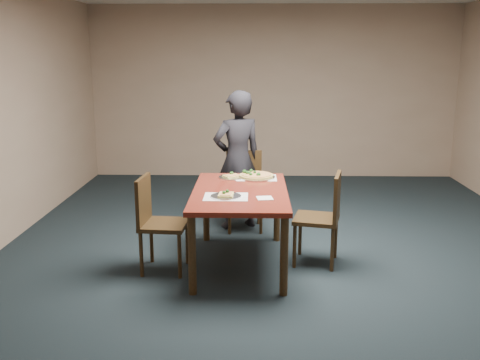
{
  "coord_description": "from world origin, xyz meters",
  "views": [
    {
      "loc": [
        -0.33,
        -4.9,
        2.01
      ],
      "look_at": [
        -0.45,
        0.04,
        0.85
      ],
      "focal_mm": 40.0,
      "sensor_mm": 36.0,
      "label": 1
    }
  ],
  "objects_px": {
    "chair_left": "(156,218)",
    "slice_plate_far": "(232,177)",
    "chair_right": "(325,213)",
    "chair_far": "(244,185)",
    "pizza_pan": "(256,176)",
    "dining_table": "(240,199)",
    "slice_plate_near": "(226,195)",
    "diner": "(237,160)"
  },
  "relations": [
    {
      "from": "chair_right",
      "to": "diner",
      "type": "bearing_deg",
      "value": -128.89
    },
    {
      "from": "pizza_pan",
      "to": "diner",
      "type": "bearing_deg",
      "value": 108.55
    },
    {
      "from": "chair_left",
      "to": "slice_plate_near",
      "type": "height_order",
      "value": "chair_left"
    },
    {
      "from": "dining_table",
      "to": "slice_plate_far",
      "type": "distance_m",
      "value": 0.55
    },
    {
      "from": "chair_right",
      "to": "pizza_pan",
      "type": "height_order",
      "value": "chair_right"
    },
    {
      "from": "chair_left",
      "to": "slice_plate_far",
      "type": "xyz_separation_m",
      "value": [
        0.69,
        0.69,
        0.25
      ]
    },
    {
      "from": "chair_right",
      "to": "slice_plate_near",
      "type": "bearing_deg",
      "value": -59.84
    },
    {
      "from": "chair_right",
      "to": "slice_plate_far",
      "type": "bearing_deg",
      "value": -104.94
    },
    {
      "from": "chair_right",
      "to": "pizza_pan",
      "type": "distance_m",
      "value": 0.87
    },
    {
      "from": "chair_right",
      "to": "slice_plate_far",
      "type": "relative_size",
      "value": 3.25
    },
    {
      "from": "slice_plate_near",
      "to": "chair_left",
      "type": "bearing_deg",
      "value": 172.43
    },
    {
      "from": "chair_far",
      "to": "pizza_pan",
      "type": "distance_m",
      "value": 0.69
    },
    {
      "from": "pizza_pan",
      "to": "slice_plate_far",
      "type": "bearing_deg",
      "value": 179.73
    },
    {
      "from": "slice_plate_far",
      "to": "pizza_pan",
      "type": "bearing_deg",
      "value": -0.27
    },
    {
      "from": "dining_table",
      "to": "slice_plate_far",
      "type": "bearing_deg",
      "value": 100.36
    },
    {
      "from": "chair_far",
      "to": "chair_right",
      "type": "distance_m",
      "value": 1.38
    },
    {
      "from": "dining_table",
      "to": "chair_far",
      "type": "relative_size",
      "value": 1.65
    },
    {
      "from": "pizza_pan",
      "to": "slice_plate_far",
      "type": "relative_size",
      "value": 1.4
    },
    {
      "from": "dining_table",
      "to": "slice_plate_near",
      "type": "xyz_separation_m",
      "value": [
        -0.12,
        -0.25,
        0.11
      ]
    },
    {
      "from": "diner",
      "to": "pizza_pan",
      "type": "xyz_separation_m",
      "value": [
        0.22,
        -0.64,
        -0.04
      ]
    },
    {
      "from": "slice_plate_near",
      "to": "slice_plate_far",
      "type": "relative_size",
      "value": 1.0
    },
    {
      "from": "dining_table",
      "to": "slice_plate_near",
      "type": "relative_size",
      "value": 5.36
    },
    {
      "from": "chair_left",
      "to": "chair_right",
      "type": "xyz_separation_m",
      "value": [
        1.61,
        0.2,
        0.0
      ]
    },
    {
      "from": "dining_table",
      "to": "chair_right",
      "type": "bearing_deg",
      "value": 2.68
    },
    {
      "from": "chair_right",
      "to": "chair_left",
      "type": "bearing_deg",
      "value": -69.7
    },
    {
      "from": "chair_far",
      "to": "pizza_pan",
      "type": "relative_size",
      "value": 2.32
    },
    {
      "from": "dining_table",
      "to": "pizza_pan",
      "type": "bearing_deg",
      "value": 73.6
    },
    {
      "from": "chair_right",
      "to": "diner",
      "type": "height_order",
      "value": "diner"
    },
    {
      "from": "chair_far",
      "to": "pizza_pan",
      "type": "xyz_separation_m",
      "value": [
        0.13,
        -0.63,
        0.26
      ]
    },
    {
      "from": "dining_table",
      "to": "chair_left",
      "type": "relative_size",
      "value": 1.65
    },
    {
      "from": "diner",
      "to": "slice_plate_near",
      "type": "relative_size",
      "value": 5.78
    },
    {
      "from": "slice_plate_near",
      "to": "diner",
      "type": "bearing_deg",
      "value": 87.46
    },
    {
      "from": "dining_table",
      "to": "pizza_pan",
      "type": "xyz_separation_m",
      "value": [
        0.16,
        0.53,
        0.11
      ]
    },
    {
      "from": "chair_left",
      "to": "chair_right",
      "type": "relative_size",
      "value": 1.0
    },
    {
      "from": "dining_table",
      "to": "pizza_pan",
      "type": "height_order",
      "value": "pizza_pan"
    },
    {
      "from": "dining_table",
      "to": "slice_plate_far",
      "type": "xyz_separation_m",
      "value": [
        -0.1,
        0.53,
        0.1
      ]
    },
    {
      "from": "slice_plate_near",
      "to": "dining_table",
      "type": "bearing_deg",
      "value": 63.58
    },
    {
      "from": "chair_right",
      "to": "slice_plate_near",
      "type": "distance_m",
      "value": 1.02
    },
    {
      "from": "chair_left",
      "to": "chair_far",
      "type": "bearing_deg",
      "value": -27.17
    },
    {
      "from": "chair_right",
      "to": "diner",
      "type": "distance_m",
      "value": 1.47
    },
    {
      "from": "chair_left",
      "to": "chair_right",
      "type": "bearing_deg",
      "value": -78.64
    },
    {
      "from": "chair_far",
      "to": "slice_plate_far",
      "type": "relative_size",
      "value": 3.25
    }
  ]
}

